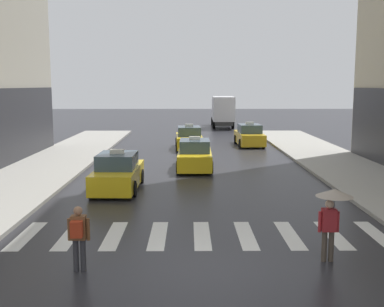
{
  "coord_description": "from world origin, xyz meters",
  "views": [
    {
      "loc": [
        -0.41,
        -11.02,
        4.58
      ],
      "look_at": [
        -0.27,
        8.0,
        1.82
      ],
      "focal_mm": 44.23,
      "sensor_mm": 36.0,
      "label": 1
    }
  ],
  "objects_px": {
    "taxi_second": "(195,156)",
    "taxi_fourth": "(249,136)",
    "taxi_lead": "(118,173)",
    "box_truck": "(223,110)",
    "pedestrian_with_umbrella": "(332,205)",
    "taxi_third": "(189,139)",
    "pedestrian_with_backpack": "(78,234)"
  },
  "relations": [
    {
      "from": "taxi_second",
      "to": "taxi_fourth",
      "type": "bearing_deg",
      "value": 67.0
    },
    {
      "from": "taxi_lead",
      "to": "box_truck",
      "type": "height_order",
      "value": "box_truck"
    },
    {
      "from": "taxi_lead",
      "to": "box_truck",
      "type": "distance_m",
      "value": 31.43
    },
    {
      "from": "taxi_lead",
      "to": "pedestrian_with_umbrella",
      "type": "bearing_deg",
      "value": -51.7
    },
    {
      "from": "taxi_third",
      "to": "pedestrian_with_umbrella",
      "type": "bearing_deg",
      "value": -80.55
    },
    {
      "from": "taxi_fourth",
      "to": "pedestrian_with_umbrella",
      "type": "bearing_deg",
      "value": -92.22
    },
    {
      "from": "taxi_lead",
      "to": "taxi_second",
      "type": "distance_m",
      "value": 6.21
    },
    {
      "from": "pedestrian_with_backpack",
      "to": "taxi_lead",
      "type": "bearing_deg",
      "value": 92.56
    },
    {
      "from": "pedestrian_with_umbrella",
      "to": "taxi_fourth",
      "type": "bearing_deg",
      "value": 87.78
    },
    {
      "from": "taxi_lead",
      "to": "taxi_second",
      "type": "bearing_deg",
      "value": 56.15
    },
    {
      "from": "taxi_second",
      "to": "pedestrian_with_backpack",
      "type": "relative_size",
      "value": 2.77
    },
    {
      "from": "taxi_fourth",
      "to": "taxi_lead",
      "type": "bearing_deg",
      "value": -116.9
    },
    {
      "from": "box_truck",
      "to": "taxi_fourth",
      "type": "bearing_deg",
      "value": -86.5
    },
    {
      "from": "taxi_lead",
      "to": "taxi_second",
      "type": "height_order",
      "value": "same"
    },
    {
      "from": "pedestrian_with_umbrella",
      "to": "pedestrian_with_backpack",
      "type": "bearing_deg",
      "value": -174.23
    },
    {
      "from": "taxi_fourth",
      "to": "pedestrian_with_backpack",
      "type": "relative_size",
      "value": 2.78
    },
    {
      "from": "box_truck",
      "to": "pedestrian_with_umbrella",
      "type": "relative_size",
      "value": 3.9
    },
    {
      "from": "taxi_lead",
      "to": "taxi_fourth",
      "type": "relative_size",
      "value": 1.0
    },
    {
      "from": "box_truck",
      "to": "taxi_second",
      "type": "bearing_deg",
      "value": -97.5
    },
    {
      "from": "taxi_second",
      "to": "pedestrian_with_backpack",
      "type": "xyz_separation_m",
      "value": [
        -3.04,
        -14.45,
        0.25
      ]
    },
    {
      "from": "taxi_third",
      "to": "box_truck",
      "type": "relative_size",
      "value": 0.61
    },
    {
      "from": "taxi_second",
      "to": "taxi_fourth",
      "type": "height_order",
      "value": "same"
    },
    {
      "from": "taxi_fourth",
      "to": "pedestrian_with_umbrella",
      "type": "distance_m",
      "value": 23.97
    },
    {
      "from": "pedestrian_with_backpack",
      "to": "taxi_third",
      "type": "bearing_deg",
      "value": 83.12
    },
    {
      "from": "taxi_third",
      "to": "taxi_fourth",
      "type": "bearing_deg",
      "value": 22.15
    },
    {
      "from": "box_truck",
      "to": "pedestrian_with_backpack",
      "type": "height_order",
      "value": "box_truck"
    },
    {
      "from": "taxi_second",
      "to": "pedestrian_with_backpack",
      "type": "distance_m",
      "value": 14.77
    },
    {
      "from": "taxi_third",
      "to": "taxi_fourth",
      "type": "height_order",
      "value": "same"
    },
    {
      "from": "pedestrian_with_backpack",
      "to": "taxi_second",
      "type": "bearing_deg",
      "value": 78.12
    },
    {
      "from": "taxi_lead",
      "to": "pedestrian_with_backpack",
      "type": "xyz_separation_m",
      "value": [
        0.42,
        -9.3,
        0.25
      ]
    },
    {
      "from": "pedestrian_with_backpack",
      "to": "taxi_fourth",
      "type": "bearing_deg",
      "value": 73.37
    },
    {
      "from": "taxi_lead",
      "to": "pedestrian_with_backpack",
      "type": "bearing_deg",
      "value": -87.44
    }
  ]
}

